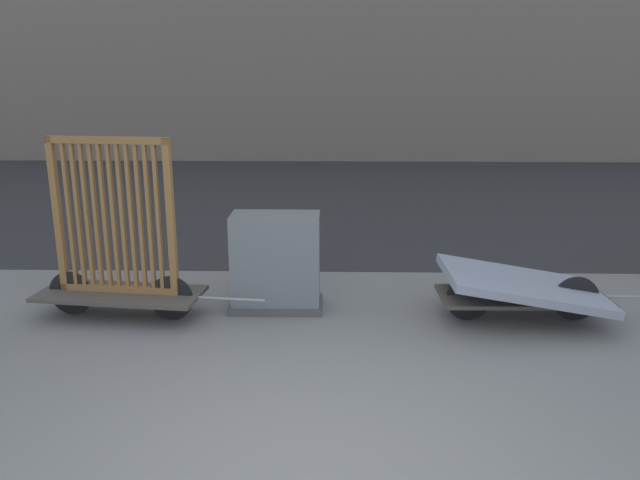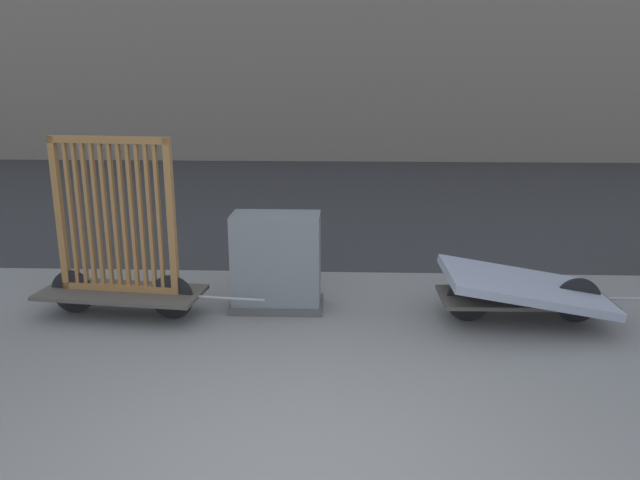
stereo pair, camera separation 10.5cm
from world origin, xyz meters
name	(u,v)px [view 2 (the right image)]	position (x,y,z in m)	size (l,w,h in m)	color
road_strip	(332,195)	(0.00, 9.58, 0.00)	(56.00, 10.39, 0.01)	#2D2D30
bike_cart_with_bedframe	(119,256)	(-2.09, 2.81, 0.65)	(2.43, 0.87, 1.89)	#4C4742
bike_cart_with_mattress	(525,289)	(2.10, 2.81, 0.35)	(2.41, 1.10, 0.57)	#4C4742
utility_cabinet	(277,265)	(-0.48, 3.09, 0.49)	(1.00, 0.53, 1.06)	#4C4C4C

